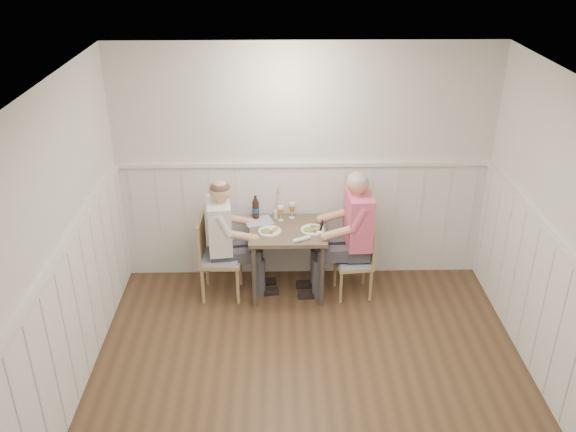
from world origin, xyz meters
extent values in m
plane|color=#49311F|center=(0.00, 0.00, 0.00)|extent=(4.50, 4.50, 0.00)
cube|color=silver|center=(0.00, 2.25, 1.30)|extent=(4.00, 0.04, 2.60)
cube|color=silver|center=(-2.00, 0.00, 1.30)|extent=(0.04, 4.50, 2.60)
cube|color=white|center=(0.00, 0.00, 2.59)|extent=(4.00, 4.50, 0.02)
cube|color=silver|center=(0.00, 2.23, 0.65)|extent=(3.98, 0.03, 1.30)
cube|color=silver|center=(-1.99, 0.00, 0.65)|extent=(0.03, 4.48, 1.30)
cube|color=silver|center=(1.99, 0.00, 0.65)|extent=(0.03, 4.48, 1.30)
cube|color=silver|center=(0.00, 2.22, 1.32)|extent=(3.98, 0.06, 0.04)
cube|color=silver|center=(-1.97, 0.00, 1.32)|extent=(0.06, 4.48, 0.04)
cube|color=brown|center=(-0.18, 1.84, 0.73)|extent=(0.80, 0.70, 0.04)
cylinder|color=#3F3833|center=(-0.53, 1.54, 0.35)|extent=(0.05, 0.05, 0.71)
cylinder|color=#3F3833|center=(-0.53, 2.14, 0.35)|extent=(0.05, 0.05, 0.71)
cylinder|color=#3F3833|center=(0.17, 1.54, 0.35)|extent=(0.05, 0.05, 0.71)
cylinder|color=#3F3833|center=(0.17, 2.14, 0.35)|extent=(0.05, 0.05, 0.71)
cube|color=#99875F|center=(0.52, 1.76, 0.38)|extent=(0.41, 0.41, 0.04)
cube|color=#4F67A6|center=(0.52, 1.76, 0.41)|extent=(0.37, 0.37, 0.03)
cube|color=#99875F|center=(0.68, 1.78, 0.60)|extent=(0.07, 0.37, 0.39)
cylinder|color=#99875F|center=(0.69, 1.62, 0.18)|extent=(0.03, 0.03, 0.36)
cylinder|color=#99875F|center=(0.37, 1.59, 0.18)|extent=(0.03, 0.03, 0.36)
cylinder|color=#99875F|center=(0.66, 1.94, 0.18)|extent=(0.03, 0.03, 0.36)
cylinder|color=#99875F|center=(0.34, 1.90, 0.18)|extent=(0.03, 0.03, 0.36)
cube|color=#99875F|center=(-0.88, 1.78, 0.44)|extent=(0.44, 0.44, 0.04)
cube|color=#4F67A6|center=(-0.88, 1.78, 0.47)|extent=(0.39, 0.39, 0.03)
cube|color=#99875F|center=(-1.08, 1.78, 0.68)|extent=(0.04, 0.43, 0.45)
cylinder|color=#99875F|center=(-1.06, 1.96, 0.21)|extent=(0.04, 0.04, 0.42)
cylinder|color=#99875F|center=(-0.70, 1.95, 0.21)|extent=(0.04, 0.04, 0.42)
cylinder|color=#99875F|center=(-1.07, 1.60, 0.21)|extent=(0.04, 0.04, 0.42)
cylinder|color=#99875F|center=(-0.71, 1.59, 0.21)|extent=(0.04, 0.04, 0.42)
cube|color=#3F3F47|center=(0.53, 1.81, 0.23)|extent=(0.47, 0.43, 0.46)
cube|color=#3F3F47|center=(0.32, 1.80, 0.53)|extent=(0.45, 0.39, 0.13)
cube|color=pink|center=(0.53, 1.81, 0.87)|extent=(0.27, 0.46, 0.57)
sphere|color=tan|center=(0.53, 1.81, 1.28)|extent=(0.23, 0.23, 0.23)
sphere|color=#A5A5A0|center=(0.53, 1.81, 1.31)|extent=(0.22, 0.22, 0.22)
cube|color=black|center=(0.16, 1.79, 0.88)|extent=(0.02, 0.07, 0.13)
cube|color=#3F3F47|center=(-0.87, 1.79, 0.22)|extent=(0.48, 0.44, 0.44)
cube|color=#3F3F47|center=(-0.67, 1.82, 0.50)|extent=(0.45, 0.40, 0.13)
cube|color=silver|center=(-0.87, 1.79, 0.82)|extent=(0.29, 0.46, 0.54)
sphere|color=tan|center=(-0.87, 1.79, 1.21)|extent=(0.21, 0.21, 0.21)
sphere|color=#4C3828|center=(-0.87, 1.79, 1.24)|extent=(0.20, 0.20, 0.20)
cylinder|color=white|center=(0.08, 1.80, 0.76)|extent=(0.25, 0.25, 0.02)
ellipsoid|color=#3F722D|center=(0.04, 1.77, 0.79)|extent=(0.12, 0.10, 0.05)
sphere|color=tan|center=(0.13, 1.81, 0.78)|extent=(0.03, 0.03, 0.03)
cube|color=brown|center=(0.10, 1.86, 0.77)|extent=(0.07, 0.05, 0.01)
cylinder|color=white|center=(0.15, 1.86, 0.78)|extent=(0.05, 0.05, 0.03)
cylinder|color=white|center=(-0.37, 1.78, 0.76)|extent=(0.24, 0.24, 0.02)
ellipsoid|color=#3F722D|center=(-0.40, 1.75, 0.79)|extent=(0.12, 0.10, 0.04)
sphere|color=tan|center=(-0.31, 1.79, 0.78)|extent=(0.03, 0.03, 0.03)
cylinder|color=silver|center=(-0.13, 2.10, 0.75)|extent=(0.06, 0.06, 0.01)
cylinder|color=silver|center=(-0.13, 2.10, 0.79)|extent=(0.01, 0.01, 0.08)
cone|color=orange|center=(-0.13, 2.10, 0.86)|extent=(0.07, 0.07, 0.07)
cylinder|color=silver|center=(-0.13, 2.10, 0.91)|extent=(0.07, 0.07, 0.03)
cylinder|color=silver|center=(-0.25, 2.04, 0.75)|extent=(0.06, 0.06, 0.01)
cylinder|color=silver|center=(-0.25, 2.04, 0.79)|extent=(0.01, 0.01, 0.08)
cone|color=orange|center=(-0.25, 2.04, 0.86)|extent=(0.07, 0.07, 0.07)
cylinder|color=silver|center=(-0.25, 2.04, 0.91)|extent=(0.07, 0.07, 0.03)
cylinder|color=black|center=(-0.52, 2.09, 0.85)|extent=(0.07, 0.07, 0.19)
cone|color=black|center=(-0.52, 2.09, 0.97)|extent=(0.07, 0.07, 0.05)
cylinder|color=black|center=(-0.52, 2.09, 1.00)|extent=(0.03, 0.03, 0.03)
cylinder|color=#164292|center=(-0.52, 2.09, 0.85)|extent=(0.08, 0.08, 0.05)
cylinder|color=white|center=(-0.05, 1.58, 0.77)|extent=(0.18, 0.12, 0.04)
cylinder|color=silver|center=(-0.30, 2.09, 0.79)|extent=(0.05, 0.05, 0.09)
cylinder|color=tan|center=(-0.30, 2.09, 0.95)|extent=(0.03, 0.03, 0.28)
cone|color=tan|center=(-0.30, 2.09, 1.12)|extent=(0.04, 0.04, 0.10)
cube|color=#4F67A6|center=(-0.49, 2.02, 0.75)|extent=(0.34, 0.30, 0.01)
camera|label=1|loc=(-0.28, -3.78, 3.69)|focal=38.00mm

